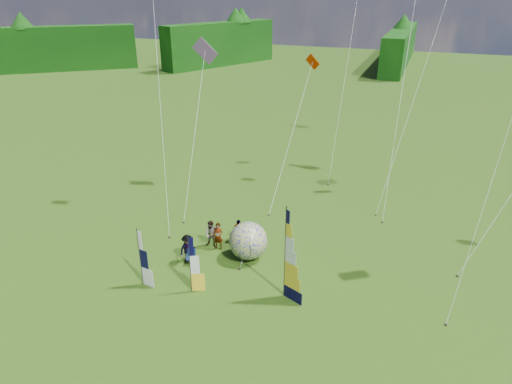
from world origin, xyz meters
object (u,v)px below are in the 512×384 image
(spectator_b, at_px, (212,234))
(spectator_d, at_px, (239,231))
(feather_banner_main, at_px, (285,254))
(side_banner_left, at_px, (190,265))
(side_banner_far, at_px, (140,258))
(bol_inflatable, at_px, (248,241))
(spectator_c, at_px, (188,248))
(spectator_a, at_px, (218,236))
(kite_whale, at_px, (402,87))
(camp_chair, at_px, (191,257))

(spectator_b, distance_m, spectator_d, 1.88)
(feather_banner_main, xyz_separation_m, side_banner_left, (-5.01, -1.49, -0.93))
(side_banner_far, height_order, bol_inflatable, side_banner_far)
(spectator_c, height_order, spectator_d, spectator_c)
(feather_banner_main, height_order, side_banner_left, feather_banner_main)
(spectator_b, xyz_separation_m, spectator_d, (1.42, 1.23, -0.12))
(spectator_a, height_order, kite_whale, kite_whale)
(spectator_a, relative_size, spectator_d, 1.14)
(feather_banner_main, height_order, spectator_a, feather_banner_main)
(bol_inflatable, bearing_deg, kite_whale, 63.46)
(side_banner_left, relative_size, spectator_c, 1.89)
(camp_chair, height_order, kite_whale, kite_whale)
(spectator_b, bearing_deg, spectator_a, -8.02)
(feather_banner_main, relative_size, side_banner_left, 1.53)
(side_banner_left, height_order, bol_inflatable, side_banner_left)
(bol_inflatable, bearing_deg, feather_banner_main, -41.68)
(feather_banner_main, xyz_separation_m, kite_whale, (3.94, 17.43, 5.86))
(spectator_d, bearing_deg, side_banner_left, 110.17)
(side_banner_far, xyz_separation_m, spectator_d, (3.36, 6.40, -0.96))
(spectator_b, bearing_deg, feather_banner_main, -30.53)
(spectator_c, distance_m, camp_chair, 0.59)
(spectator_c, height_order, camp_chair, spectator_c)
(camp_chair, relative_size, kite_whale, 0.06)
(spectator_c, height_order, kite_whale, kite_whale)
(bol_inflatable, bearing_deg, camp_chair, -147.09)
(spectator_a, xyz_separation_m, camp_chair, (-0.82, -2.29, -0.44))
(side_banner_left, distance_m, spectator_b, 4.98)
(feather_banner_main, xyz_separation_m, spectator_d, (-4.63, 4.54, -1.89))
(side_banner_far, xyz_separation_m, spectator_b, (1.94, 5.17, -0.84))
(spectator_a, bearing_deg, side_banner_left, -85.78)
(side_banner_left, distance_m, bol_inflatable, 4.78)
(spectator_d, xyz_separation_m, kite_whale, (8.57, 12.89, 7.75))
(side_banner_left, relative_size, spectator_a, 1.90)
(bol_inflatable, bearing_deg, spectator_c, -152.33)
(side_banner_left, xyz_separation_m, side_banner_far, (-2.98, -0.37, 0.01))
(side_banner_far, distance_m, bol_inflatable, 6.73)
(bol_inflatable, bearing_deg, spectator_d, 129.65)
(spectator_a, distance_m, spectator_c, 2.37)
(feather_banner_main, relative_size, camp_chair, 5.50)
(bol_inflatable, height_order, spectator_d, bol_inflatable)
(side_banner_left, distance_m, spectator_a, 4.85)
(spectator_a, bearing_deg, spectator_b, 171.71)
(spectator_a, bearing_deg, camp_chair, -111.69)
(spectator_a, xyz_separation_m, spectator_c, (-1.13, -2.08, 0.00))
(spectator_c, bearing_deg, spectator_a, -8.94)
(spectator_a, bearing_deg, feather_banner_main, -32.59)
(side_banner_far, height_order, kite_whale, kite_whale)
(spectator_d, bearing_deg, kite_whale, -99.85)
(side_banner_left, bearing_deg, kite_whale, 40.84)
(side_banner_far, bearing_deg, bol_inflatable, 54.98)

